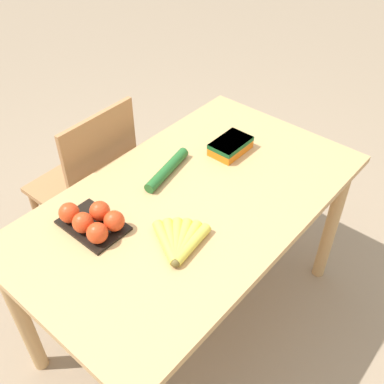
% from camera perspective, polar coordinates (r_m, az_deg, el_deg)
% --- Properties ---
extents(ground_plane, '(12.00, 12.00, 0.00)m').
position_cam_1_polar(ground_plane, '(2.23, 0.00, -15.24)').
color(ground_plane, gray).
extents(dining_table, '(1.36, 0.79, 0.75)m').
position_cam_1_polar(dining_table, '(1.74, 0.00, -3.39)').
color(dining_table, tan).
rests_on(dining_table, ground_plane).
extents(chair, '(0.43, 0.41, 0.92)m').
position_cam_1_polar(chair, '(2.17, -12.75, 0.72)').
color(chair, '#A87547').
rests_on(chair, ground_plane).
extents(banana_bunch, '(0.20, 0.19, 0.04)m').
position_cam_1_polar(banana_bunch, '(1.48, -1.66, -6.40)').
color(banana_bunch, brown).
rests_on(banana_bunch, dining_table).
extents(tomato_pack, '(0.16, 0.23, 0.08)m').
position_cam_1_polar(tomato_pack, '(1.56, -12.50, -3.60)').
color(tomato_pack, black).
rests_on(tomato_pack, dining_table).
extents(carrot_bag, '(0.17, 0.11, 0.05)m').
position_cam_1_polar(carrot_bag, '(1.88, 4.92, 5.95)').
color(carrot_bag, orange).
rests_on(carrot_bag, dining_table).
extents(cucumber_near, '(0.27, 0.10, 0.04)m').
position_cam_1_polar(cucumber_near, '(1.76, -3.17, 2.86)').
color(cucumber_near, '#236028').
rests_on(cucumber_near, dining_table).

